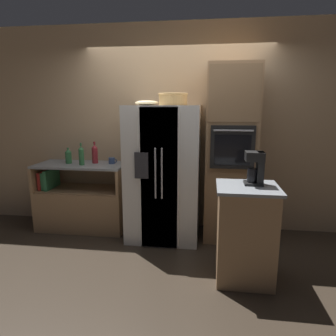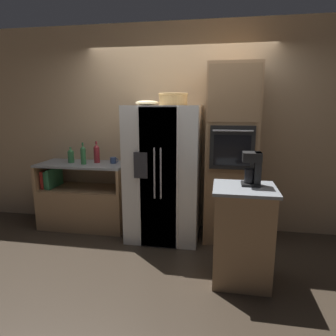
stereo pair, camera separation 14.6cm
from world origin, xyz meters
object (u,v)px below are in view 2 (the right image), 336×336
at_px(wall_oven, 231,155).
at_px(bottle_short, 71,155).
at_px(refrigerator, 164,173).
at_px(wicker_basket, 173,99).
at_px(mug, 113,160).
at_px(fruit_bowl, 147,103).
at_px(coffee_maker, 253,168).
at_px(bottle_wide, 83,155).
at_px(bottle_tall, 97,153).

height_order(wall_oven, bottle_short, wall_oven).
distance_m(refrigerator, wicker_basket, 0.95).
xyz_separation_m(wicker_basket, mug, (-0.87, 0.18, -0.83)).
distance_m(fruit_bowl, coffee_maker, 1.61).
height_order(wicker_basket, bottle_wide, wicker_basket).
height_order(bottle_tall, mug, bottle_tall).
distance_m(wicker_basket, coffee_maker, 1.40).
distance_m(wall_oven, bottle_short, 2.20).
xyz_separation_m(bottle_tall, coffee_maker, (2.03, -1.02, 0.08)).
distance_m(refrigerator, bottle_tall, 1.04).
height_order(wicker_basket, bottle_short, wicker_basket).
distance_m(bottle_tall, bottle_short, 0.37).
height_order(wall_oven, bottle_tall, wall_oven).
relative_size(refrigerator, bottle_wide, 5.75).
xyz_separation_m(refrigerator, fruit_bowl, (-0.21, -0.01, 0.89)).
xyz_separation_m(refrigerator, mug, (-0.75, 0.18, 0.11)).
xyz_separation_m(wall_oven, fruit_bowl, (-1.05, -0.10, 0.64)).
xyz_separation_m(bottle_short, coffee_maker, (2.39, -0.96, 0.11)).
distance_m(fruit_bowl, bottle_short, 1.36).
distance_m(wall_oven, fruit_bowl, 1.24).
bearing_deg(coffee_maker, mug, 150.34).
height_order(fruit_bowl, mug, fruit_bowl).
height_order(wall_oven, fruit_bowl, wall_oven).
xyz_separation_m(wall_oven, bottle_wide, (-1.97, -0.05, -0.05)).
relative_size(refrigerator, fruit_bowl, 5.90).
bearing_deg(refrigerator, bottle_short, 174.83).
relative_size(fruit_bowl, bottle_wide, 0.98).
height_order(mug, coffee_maker, coffee_maker).
bearing_deg(bottle_wide, bottle_short, 159.76).
bearing_deg(wall_oven, bottle_wide, -178.54).
distance_m(refrigerator, fruit_bowl, 0.92).
distance_m(bottle_tall, coffee_maker, 2.27).
xyz_separation_m(bottle_wide, mug, (0.38, 0.14, -0.09)).
bearing_deg(wall_oven, coffee_maker, -78.66).
height_order(refrigerator, bottle_short, refrigerator).
bearing_deg(wall_oven, mug, 176.77).
xyz_separation_m(bottle_tall, bottle_wide, (-0.13, -0.14, -0.00)).
bearing_deg(wall_oven, bottle_short, 179.12).
bearing_deg(bottle_short, refrigerator, -5.17).
bearing_deg(bottle_wide, bottle_tall, 47.36).
xyz_separation_m(fruit_bowl, bottle_short, (-1.15, 0.13, -0.72)).
height_order(wicker_basket, bottle_tall, wicker_basket).
distance_m(wall_oven, bottle_wide, 1.97).
bearing_deg(bottle_wide, wicker_basket, -1.98).
bearing_deg(refrigerator, bottle_tall, 169.59).
distance_m(refrigerator, wall_oven, 0.88).
xyz_separation_m(fruit_bowl, bottle_tall, (-0.79, 0.19, -0.69)).
height_order(bottle_tall, coffee_maker, coffee_maker).
bearing_deg(fruit_bowl, wicker_basket, 1.14).
bearing_deg(bottle_short, coffee_maker, -21.87).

